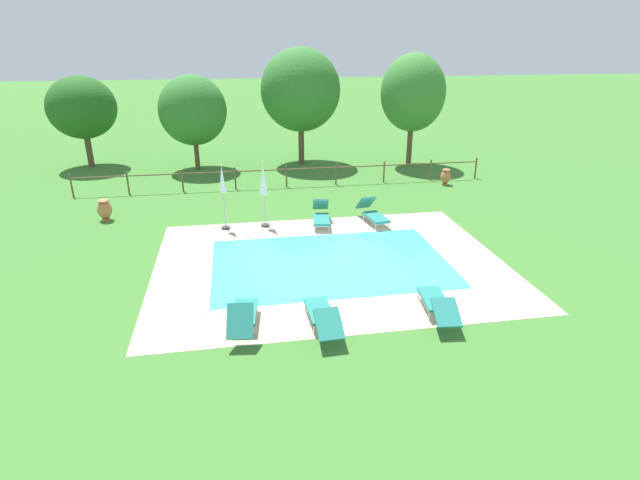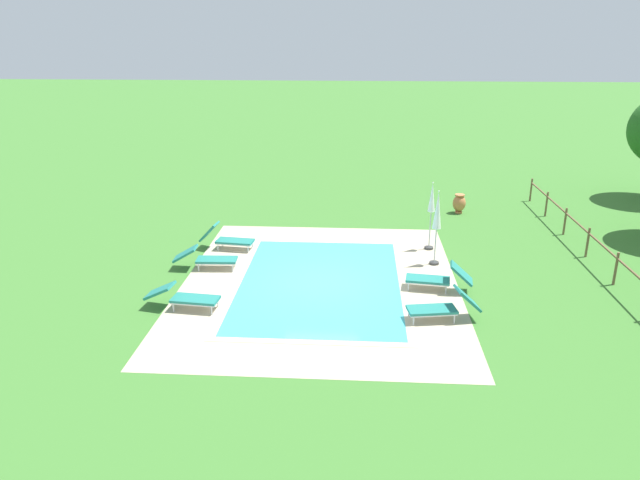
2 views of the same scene
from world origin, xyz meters
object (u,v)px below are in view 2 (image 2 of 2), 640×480
patio_umbrella_closed_row_west (437,215)px  terracotta_urn_near_fence (459,203)px  patio_umbrella_closed_row_mid_west (432,204)px  sun_lounger_north_near_steps (227,239)px  sun_lounger_south_near_corner (442,307)px  sun_lounger_north_mid (185,297)px  sun_lounger_north_far (437,278)px  sun_lounger_north_end (208,258)px

patio_umbrella_closed_row_west → terracotta_urn_near_fence: (-6.09, 1.74, -1.27)m
patio_umbrella_closed_row_mid_west → terracotta_urn_near_fence: 5.09m
patio_umbrella_closed_row_mid_west → patio_umbrella_closed_row_west: bearing=0.7°
sun_lounger_north_near_steps → patio_umbrella_closed_row_mid_west: (-0.46, 7.16, 1.27)m
sun_lounger_south_near_corner → patio_umbrella_closed_row_west: (-4.11, 0.28, 1.33)m
sun_lounger_north_mid → sun_lounger_south_near_corner: 7.07m
sun_lounger_north_far → patio_umbrella_closed_row_west: 2.51m
terracotta_urn_near_fence → sun_lounger_north_end: bearing=-52.8°
sun_lounger_north_end → terracotta_urn_near_fence: 11.52m
patio_umbrella_closed_row_west → terracotta_urn_near_fence: patio_umbrella_closed_row_west is taller
sun_lounger_north_near_steps → patio_umbrella_closed_row_west: 7.37m
sun_lounger_south_near_corner → sun_lounger_north_near_steps: bearing=-126.6°
sun_lounger_north_end → sun_lounger_north_near_steps: bearing=172.3°
sun_lounger_north_far → patio_umbrella_closed_row_mid_west: (-3.59, 0.15, 1.28)m
sun_lounger_north_end → patio_umbrella_closed_row_west: size_ratio=0.82×
patio_umbrella_closed_row_mid_west → terracotta_urn_near_fence: bearing=159.2°
patio_umbrella_closed_row_west → patio_umbrella_closed_row_mid_west: (-1.48, -0.02, -0.05)m
patio_umbrella_closed_row_mid_west → sun_lounger_north_end: bearing=-72.4°
patio_umbrella_closed_row_west → patio_umbrella_closed_row_mid_west: bearing=-179.3°
sun_lounger_north_near_steps → sun_lounger_north_far: 7.69m
sun_lounger_north_near_steps → patio_umbrella_closed_row_west: bearing=81.9°
sun_lounger_south_near_corner → terracotta_urn_near_fence: 10.40m
sun_lounger_north_near_steps → sun_lounger_north_mid: (4.90, -0.17, -0.04)m
sun_lounger_north_mid → terracotta_urn_near_fence: 13.49m
sun_lounger_north_far → terracotta_urn_near_fence: sun_lounger_north_far is taller
sun_lounger_north_near_steps → sun_lounger_north_mid: size_ratio=0.92×
sun_lounger_north_mid → sun_lounger_north_end: size_ratio=1.03×
terracotta_urn_near_fence → sun_lounger_north_far: bearing=-13.0°
sun_lounger_north_end → terracotta_urn_near_fence: size_ratio=2.54×
sun_lounger_north_far → sun_lounger_south_near_corner: sun_lounger_south_near_corner is taller
patio_umbrella_closed_row_west → patio_umbrella_closed_row_mid_west: 1.48m
sun_lounger_north_mid → sun_lounger_south_near_corner: size_ratio=1.06×
sun_lounger_north_far → terracotta_urn_near_fence: 8.43m
sun_lounger_north_mid → sun_lounger_north_end: sun_lounger_north_end is taller
sun_lounger_north_mid → sun_lounger_north_far: size_ratio=1.05×
terracotta_urn_near_fence → patio_umbrella_closed_row_west: bearing=-15.9°
sun_lounger_north_near_steps → patio_umbrella_closed_row_mid_west: bearing=93.7°
sun_lounger_north_near_steps → sun_lounger_south_near_corner: 8.60m
sun_lounger_north_mid → patio_umbrella_closed_row_mid_west: patio_umbrella_closed_row_mid_west is taller
sun_lounger_north_near_steps → terracotta_urn_near_fence: size_ratio=2.40×
sun_lounger_north_near_steps → sun_lounger_north_far: bearing=65.9°
sun_lounger_south_near_corner → patio_umbrella_closed_row_mid_west: bearing=177.3°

